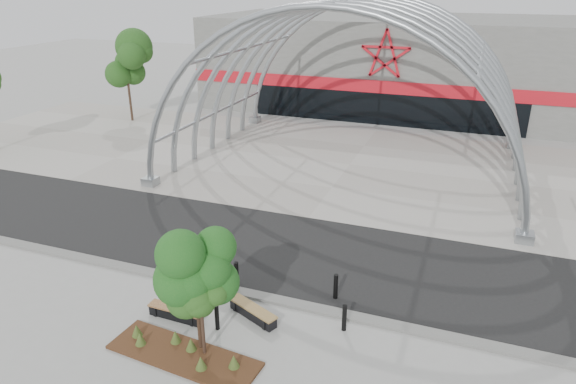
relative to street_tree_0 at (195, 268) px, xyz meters
The scene contains 17 objects.
ground 4.72m from the street_tree_0, 86.77° to the left, with size 140.00×140.00×0.00m, color #9C9C97.
road 7.72m from the street_tree_0, 88.36° to the left, with size 140.00×7.00×0.02m, color black.
forecourt 19.33m from the street_tree_0, 89.39° to the left, with size 60.00×17.00×0.04m, color #A6A095.
kerb 4.49m from the street_tree_0, 86.53° to the left, with size 60.00×0.50×0.12m, color slate.
arena_building 37.05m from the street_tree_0, 89.69° to the left, with size 34.00×15.24×8.00m.
vault_canopy 19.33m from the street_tree_0, 89.39° to the left, with size 20.80×15.80×20.36m.
planting_bed 3.00m from the street_tree_0, 129.98° to the right, with size 5.17×1.99×0.53m.
street_tree_0 is the anchor object (origin of this frame).
street_tree_1 0.82m from the street_tree_0, 39.76° to the right, with size 1.36×1.36×3.21m.
bench_0 3.48m from the street_tree_0, 145.18° to the left, with size 2.06×0.50×0.43m.
bench_1 3.66m from the street_tree_0, 66.99° to the left, with size 2.11×1.28×0.44m.
bollard_0 6.18m from the street_tree_0, 135.59° to the left, with size 0.15×0.15×0.94m, color black.
bollard_1 2.81m from the street_tree_0, 88.95° to the left, with size 0.15×0.15×0.96m, color black.
bollard_2 4.48m from the street_tree_0, 97.36° to the left, with size 0.18×0.18×1.11m, color black.
bollard_3 5.48m from the street_tree_0, 32.05° to the left, with size 0.16×0.16×0.99m, color black.
bollard_4 5.99m from the street_tree_0, 52.19° to the left, with size 0.16×0.16×1.03m, color black.
bg_tree_0 30.83m from the street_tree_0, 130.01° to the left, with size 3.00×3.00×6.45m.
Camera 1 is at (7.12, -15.19, 11.14)m, focal length 32.00 mm.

